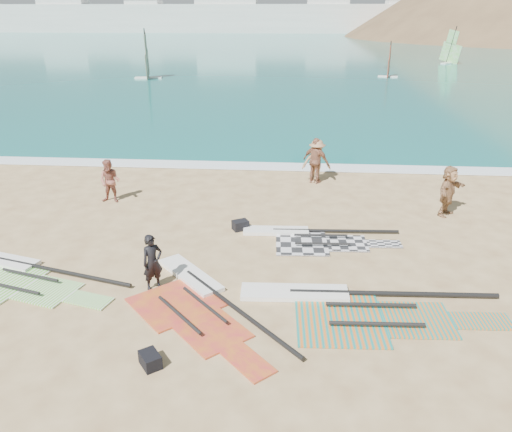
# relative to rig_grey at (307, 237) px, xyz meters

# --- Properties ---
(ground) EXTENTS (300.00, 300.00, 0.00)m
(ground) POSITION_rel_rig_grey_xyz_m (-1.69, -4.65, -0.05)
(ground) COLOR tan
(ground) RESTS_ON ground
(sea) EXTENTS (300.00, 240.00, 0.06)m
(sea) POSITION_rel_rig_grey_xyz_m (-1.69, 127.35, -0.05)
(sea) COLOR #0D5960
(sea) RESTS_ON ground
(surf_line) EXTENTS (300.00, 1.20, 0.04)m
(surf_line) POSITION_rel_rig_grey_xyz_m (-1.69, 7.65, -0.05)
(surf_line) COLOR white
(surf_line) RESTS_ON ground
(far_town) EXTENTS (160.00, 8.00, 12.00)m
(far_town) POSITION_rel_rig_grey_xyz_m (-17.42, 145.35, 4.45)
(far_town) COLOR white
(far_town) RESTS_ON ground
(rig_grey) EXTENTS (5.03, 2.01, 0.20)m
(rig_grey) POSITION_rel_rig_grey_xyz_m (0.00, 0.00, 0.00)
(rig_grey) COLOR #262628
(rig_grey) RESTS_ON ground
(rig_green) EXTENTS (5.39, 2.88, 0.20)m
(rig_green) POSITION_rel_rig_grey_xyz_m (-7.88, -3.02, 0.00)
(rig_green) COLOR #51C51B
(rig_green) RESTS_ON ground
(rig_orange) EXTENTS (6.49, 2.58, 0.21)m
(rig_orange) POSITION_rel_rig_grey_xyz_m (0.95, -3.90, 0.00)
(rig_orange) COLOR orange
(rig_orange) RESTS_ON ground
(rig_red) EXTENTS (4.49, 5.19, 0.20)m
(rig_red) POSITION_rel_rig_grey_xyz_m (-2.80, -3.88, 0.00)
(rig_red) COLOR #C51F3D
(rig_red) RESTS_ON ground
(gear_bag_near) EXTENTS (0.61, 0.56, 0.32)m
(gear_bag_near) POSITION_rel_rig_grey_xyz_m (-2.19, 0.54, 0.11)
(gear_bag_near) COLOR black
(gear_bag_near) RESTS_ON ground
(gear_bag_far) EXTENTS (0.57, 0.60, 0.29)m
(gear_bag_far) POSITION_rel_rig_grey_xyz_m (-3.30, -6.38, 0.10)
(gear_bag_far) COLOR black
(gear_bag_far) RESTS_ON ground
(person_wetsuit) EXTENTS (0.65, 0.64, 1.51)m
(person_wetsuit) POSITION_rel_rig_grey_xyz_m (-4.03, -3.36, 0.71)
(person_wetsuit) COLOR black
(person_wetsuit) RESTS_ON ground
(beachgoer_left) EXTENTS (0.84, 0.68, 1.64)m
(beachgoer_left) POSITION_rel_rig_grey_xyz_m (-7.30, 2.72, 0.77)
(beachgoer_left) COLOR #965648
(beachgoer_left) RESTS_ON ground
(beachgoer_mid) EXTENTS (1.18, 0.68, 1.83)m
(beachgoer_mid) POSITION_rel_rig_grey_xyz_m (0.46, 5.65, 0.86)
(beachgoer_mid) COLOR #A67D57
(beachgoer_mid) RESTS_ON ground
(beachgoer_back) EXTENTS (1.20, 0.95, 1.91)m
(beachgoer_back) POSITION_rel_rig_grey_xyz_m (0.42, 5.56, 0.90)
(beachgoer_back) COLOR #99634A
(beachgoer_back) RESTS_ON ground
(beachgoer_right) EXTENTS (1.47, 1.63, 1.80)m
(beachgoer_right) POSITION_rel_rig_grey_xyz_m (4.91, 2.39, 0.85)
(beachgoer_right) COLOR #A1744E
(beachgoer_right) RESTS_ON ground
(windsurfer_left) EXTENTS (2.85, 3.33, 5.03)m
(windsurfer_left) POSITION_rel_rig_grey_xyz_m (-15.84, 38.04, 1.37)
(windsurfer_left) COLOR white
(windsurfer_left) RESTS_ON ground
(windsurfer_centre) EXTENTS (2.13, 2.45, 3.74)m
(windsurfer_centre) POSITION_rel_rig_grey_xyz_m (9.30, 41.23, 1.09)
(windsurfer_centre) COLOR white
(windsurfer_centre) RESTS_ON ground
(windsurfer_right) EXTENTS (2.49, 2.49, 4.76)m
(windsurfer_right) POSITION_rel_rig_grey_xyz_m (19.74, 56.17, 1.31)
(windsurfer_right) COLOR white
(windsurfer_right) RESTS_ON ground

